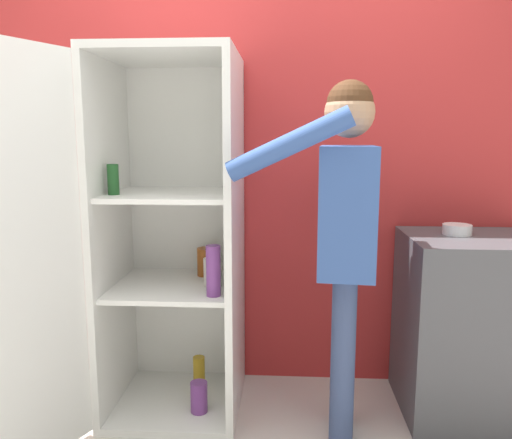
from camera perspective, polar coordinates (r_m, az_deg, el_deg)
wall_back at (r=2.81m, az=-0.98°, el=6.93°), size 7.00×0.06×2.55m
refrigerator at (r=2.48m, az=-12.46°, el=-2.60°), size 1.00×1.24×1.79m
person at (r=2.26m, az=10.08°, el=0.21°), size 0.66×0.57×1.64m
counter at (r=2.79m, az=23.35°, el=-11.07°), size 0.67×0.58×0.91m
bowl at (r=2.69m, az=21.99°, el=-1.06°), size 0.14×0.14×0.05m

